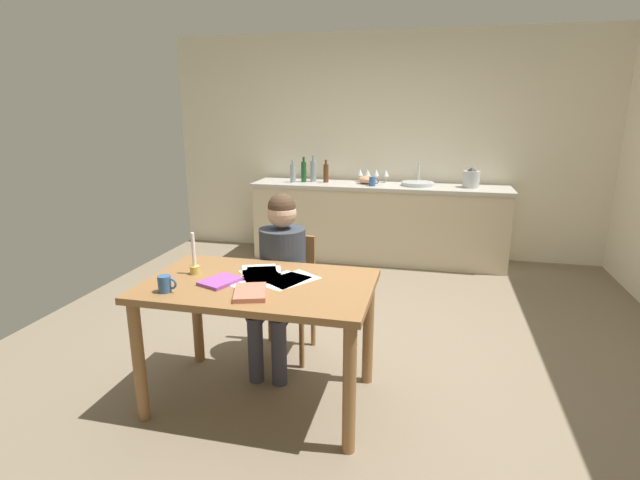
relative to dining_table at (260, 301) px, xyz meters
The scene contains 28 objects.
ground_plane 1.12m from the dining_table, 67.58° to the left, with size 5.20×5.20×0.04m, color #7A6B56.
wall_back 3.50m from the dining_table, 84.32° to the left, with size 5.20×0.12×2.60m, color silver.
kitchen_counter 3.09m from the dining_table, 83.66° to the left, with size 2.92×0.64×0.90m.
dining_table is the anchor object (origin of this frame).
chair_at_table 0.68m from the dining_table, 93.16° to the left, with size 0.40×0.40×0.85m.
person_seated 0.50m from the dining_table, 93.92° to the left, with size 0.32×0.59×1.19m.
coffee_mug 0.54m from the dining_table, 149.04° to the right, with size 0.11×0.07×0.09m.
candlestick 0.47m from the dining_table, behind, with size 0.06×0.06×0.26m.
book_magazine 0.25m from the dining_table, 163.40° to the right, with size 0.17×0.22×0.02m, color #93469D.
book_cookery 0.24m from the dining_table, 83.11° to the right, with size 0.17×0.25×0.03m, color #B66951.
paper_letter 0.23m from the dining_table, 27.11° to the left, with size 0.21×0.30×0.00m, color white.
paper_bill 0.18m from the dining_table, 98.25° to the left, with size 0.21×0.30×0.00m, color white.
paper_envelope 0.13m from the dining_table, 158.95° to the left, with size 0.21×0.30×0.00m, color white.
paper_receipt 0.18m from the dining_table, 24.38° to the left, with size 0.21×0.30×0.00m, color white.
paper_notice 0.16m from the dining_table, 98.70° to the left, with size 0.21×0.30×0.00m, color white.
paper_flyer 0.21m from the dining_table, 109.04° to the left, with size 0.21×0.30×0.00m, color white.
sink_unit 3.18m from the dining_table, 75.86° to the left, with size 0.36×0.36×0.24m.
bottle_oil 3.08m from the dining_table, 102.61° to the left, with size 0.07×0.07×0.26m.
bottle_vinegar 3.11m from the dining_table, 100.28° to the left, with size 0.06×0.06×0.30m.
bottle_wine_red 3.15m from the dining_table, 98.24° to the left, with size 0.07×0.07×0.31m.
bottle_sauce 3.11m from the dining_table, 95.39° to the left, with size 0.06×0.06×0.26m.
mixing_bowl 3.10m from the dining_table, 86.34° to the left, with size 0.21×0.21×0.09m, color tan.
stovetop_kettle 3.37m from the dining_table, 66.23° to the left, with size 0.18×0.18×0.22m.
wine_glass_near_sink 3.26m from the dining_table, 82.94° to the left, with size 0.07×0.07×0.15m.
wine_glass_by_kettle 3.25m from the dining_table, 84.94° to the left, with size 0.07×0.07×0.15m.
wine_glass_back_left 3.24m from the dining_table, 86.76° to the left, with size 0.07×0.07×0.15m.
wine_glass_back_right 3.24m from the dining_table, 88.35° to the left, with size 0.07×0.07×0.15m.
teacup_on_counter 2.94m from the dining_table, 84.48° to the left, with size 0.11×0.07×0.10m.
Camera 1 is at (0.62, -3.33, 1.75)m, focal length 27.29 mm.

